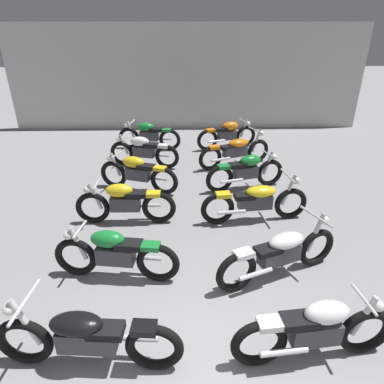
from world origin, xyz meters
TOP-DOWN VIEW (x-y plane):
  - back_wall at (0.00, 10.66)m, footprint 12.55×0.24m
  - motorcycle_left_row_0 at (-1.27, 0.65)m, footprint 2.17×0.68m
  - motorcycle_left_row_1 at (-1.22, 2.19)m, footprint 1.97×0.50m
  - motorcycle_left_row_2 at (-1.32, 3.84)m, footprint 1.97×0.48m
  - motorcycle_left_row_3 at (-1.24, 5.29)m, footprint 1.90×0.76m
  - motorcycle_left_row_4 at (-1.25, 6.80)m, footprint 1.94×0.65m
  - motorcycle_left_row_5 at (-1.23, 8.24)m, footprint 1.96×0.54m
  - motorcycle_right_row_0 at (1.33, 0.68)m, footprint 1.97×0.53m
  - motorcycle_right_row_1 at (1.30, 2.14)m, footprint 2.05×1.02m
  - motorcycle_right_row_2 at (1.25, 3.83)m, footprint 2.17×0.68m
  - motorcycle_right_row_3 at (1.30, 5.32)m, footprint 1.93×0.71m
  - motorcycle_right_row_4 at (1.26, 6.77)m, footprint 2.05×1.01m
  - motorcycle_right_row_5 at (1.21, 8.25)m, footprint 1.92×0.74m

SIDE VIEW (x-z plane):
  - motorcycle_left_row_0 at x=-1.27m, z-range -0.04..0.94m
  - motorcycle_right_row_1 at x=1.30m, z-range -0.04..0.94m
  - motorcycle_right_row_2 at x=1.25m, z-range -0.04..0.94m
  - motorcycle_right_row_4 at x=1.26m, z-range -0.04..0.94m
  - motorcycle_left_row_1 at x=-1.22m, z-range 0.02..0.90m
  - motorcycle_left_row_2 at x=-1.32m, z-range 0.02..0.90m
  - motorcycle_left_row_3 at x=-1.24m, z-range 0.02..0.90m
  - motorcycle_left_row_4 at x=-1.25m, z-range 0.02..0.90m
  - motorcycle_left_row_5 at x=-1.23m, z-range 0.02..0.90m
  - motorcycle_right_row_0 at x=1.33m, z-range 0.02..0.90m
  - motorcycle_right_row_3 at x=1.30m, z-range 0.02..0.90m
  - motorcycle_right_row_5 at x=1.21m, z-range 0.02..0.90m
  - back_wall at x=0.00m, z-range 0.00..3.60m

